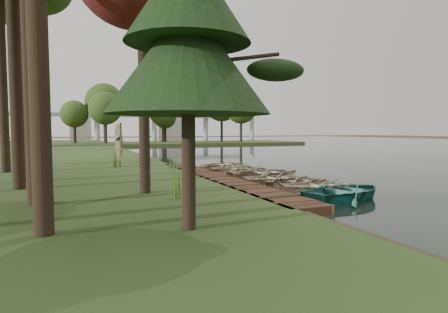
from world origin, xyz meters
name	(u,v)px	position (x,y,z in m)	size (l,w,h in m)	color
ground	(247,181)	(0.00, 0.00, 0.00)	(300.00, 300.00, 0.00)	#3D2F1D
water	(387,150)	(30.00, 20.00, 0.03)	(130.00, 200.00, 0.05)	black
boardwalk	(218,180)	(-1.60, 0.00, 0.15)	(1.60, 16.00, 0.30)	#3C2417
peninsula	(168,144)	(8.00, 50.00, 0.23)	(50.00, 14.00, 0.45)	#3C471F
far_trees	(149,109)	(4.67, 50.00, 6.43)	(45.60, 5.60, 8.80)	black
bridge	(133,118)	(12.31, 120.00, 7.08)	(95.90, 4.00, 8.60)	#A5A5A0
building_a	(168,115)	(30.00, 140.00, 9.00)	(10.00, 8.00, 18.00)	#A5A5A0
building_b	(80,122)	(-5.00, 145.00, 6.00)	(8.00, 8.00, 12.00)	#A5A5A0
rowboat_0	(346,189)	(1.15, -6.23, 0.44)	(2.69, 3.76, 0.78)	#2A766B
rowboat_1	(323,185)	(1.18, -4.76, 0.40)	(2.43, 3.41, 0.71)	tan
rowboat_2	(297,180)	(1.16, -2.91, 0.38)	(2.28, 3.19, 0.66)	tan
rowboat_3	(278,177)	(0.78, -1.81, 0.40)	(2.39, 3.34, 0.69)	tan
rowboat_4	(266,172)	(1.13, 0.04, 0.45)	(2.79, 3.90, 0.81)	tan
rowboat_5	(251,170)	(1.01, 1.52, 0.39)	(2.34, 3.28, 0.68)	tan
rowboat_6	(239,168)	(0.81, 2.70, 0.41)	(2.46, 3.44, 0.71)	tan
rowboat_7	(225,166)	(0.71, 4.61, 0.38)	(2.29, 3.20, 0.66)	tan
rowboat_8	(225,163)	(1.26, 6.07, 0.38)	(2.29, 3.21, 0.66)	tan
stored_rowboat	(120,158)	(-5.06, 10.78, 0.60)	(2.05, 2.88, 0.60)	tan
pine_tree	(188,24)	(-5.81, -8.98, 5.04)	(3.80, 3.80, 7.80)	black
reeds_0	(178,183)	(-4.98, -4.97, 0.83)	(0.60, 0.60, 1.07)	#3F661E
reeds_1	(188,166)	(-2.60, 1.88, 0.75)	(0.60, 0.60, 0.89)	#3F661E
reeds_2	(118,159)	(-5.65, 7.13, 0.84)	(0.60, 0.60, 1.08)	#3F661E
reeds_3	(172,160)	(-2.60, 5.27, 0.80)	(0.60, 0.60, 0.99)	#3F661E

